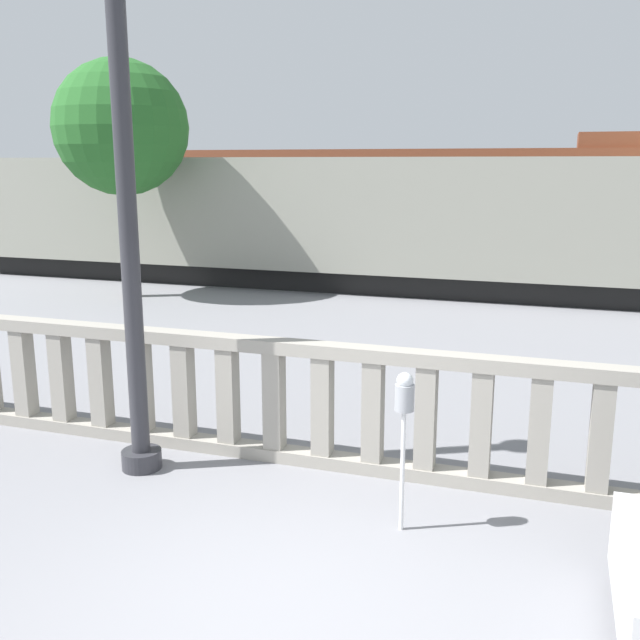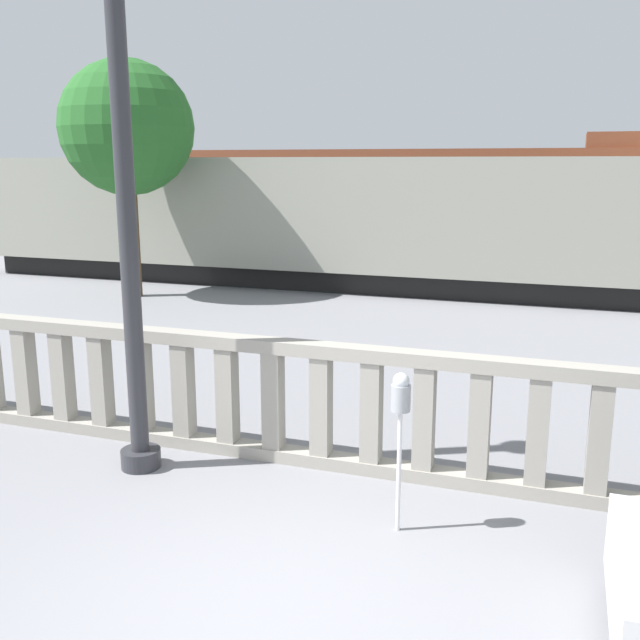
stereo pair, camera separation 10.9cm
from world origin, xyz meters
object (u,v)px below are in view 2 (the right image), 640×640
parking_meter (401,405)px  lamppost (125,188)px  train_near (505,223)px  train_far (359,190)px  tree_left (127,129)px

parking_meter → lamppost: bearing=172.0°
parking_meter → train_near: 12.18m
train_near → train_far: 15.55m
parking_meter → train_far: (-7.81, 25.73, 0.79)m
parking_meter → tree_left: bearing=133.7°
parking_meter → train_far: size_ratio=0.06×
parking_meter → train_near: train_near is taller
tree_left → lamppost: bearing=-56.4°
train_near → tree_left: size_ratio=5.13×
parking_meter → tree_left: (-8.59, 8.99, 2.79)m
train_near → train_far: size_ratio=1.12×
parking_meter → tree_left: 12.75m
lamppost → train_near: size_ratio=0.20×
parking_meter → tree_left: size_ratio=0.26×
train_far → tree_left: 16.87m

